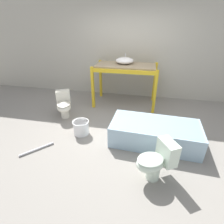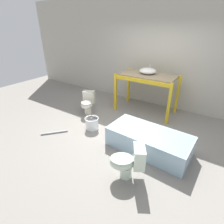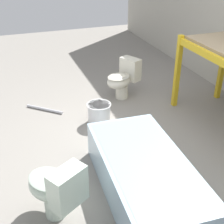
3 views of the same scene
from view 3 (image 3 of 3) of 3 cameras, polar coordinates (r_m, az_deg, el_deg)
name	(u,v)px [view 3 (image 3 of 3)]	position (r m, az deg, el deg)	size (l,w,h in m)	color
ground_plane	(148,145)	(4.03, 6.68, -5.98)	(12.00, 12.00, 0.00)	gray
bathtub_main	(145,174)	(3.19, 6.03, -11.27)	(1.71, 0.88, 0.42)	#99B7CC
toilet_near	(55,189)	(2.94, -10.32, -13.60)	(0.66, 0.57, 0.63)	silver
toilet_far	(123,78)	(5.06, 2.02, 6.17)	(0.54, 0.66, 0.63)	silver
bucket_white	(99,113)	(4.40, -2.38, -0.17)	(0.34, 0.34, 0.29)	white
loose_pipe	(45,109)	(4.88, -12.22, 0.52)	(0.45, 0.49, 0.04)	#B7B7BC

